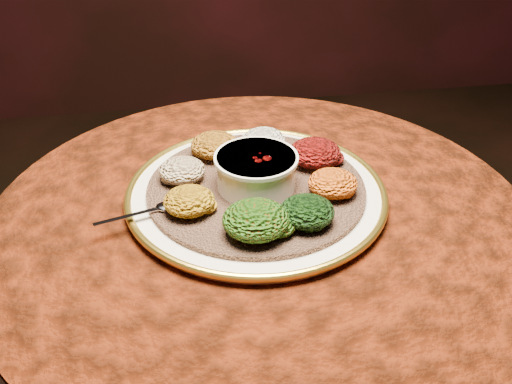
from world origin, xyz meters
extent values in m
cylinder|color=black|center=(0.00, 0.00, 0.34)|extent=(0.12, 0.12, 0.68)
cylinder|color=black|center=(0.00, 0.00, 0.70)|extent=(0.80, 0.80, 0.04)
cylinder|color=#4C1606|center=(0.00, 0.00, 0.56)|extent=(0.93, 0.93, 0.34)
cylinder|color=#4C1606|center=(0.00, 0.00, 0.73)|extent=(0.96, 0.96, 0.01)
cylinder|color=white|center=(0.00, 0.04, 0.74)|extent=(0.48, 0.48, 0.02)
torus|color=gold|center=(0.00, 0.04, 0.75)|extent=(0.47, 0.47, 0.01)
cylinder|color=brown|center=(0.00, 0.04, 0.76)|extent=(0.49, 0.49, 0.01)
cylinder|color=white|center=(0.00, 0.04, 0.79)|extent=(0.14, 0.14, 0.06)
cylinder|color=white|center=(0.00, 0.04, 0.82)|extent=(0.15, 0.15, 0.01)
cylinder|color=#510604|center=(0.00, 0.04, 0.81)|extent=(0.12, 0.12, 0.01)
ellipsoid|color=silver|center=(-0.16, -0.01, 0.77)|extent=(0.04, 0.03, 0.01)
cube|color=silver|center=(-0.23, -0.03, 0.77)|extent=(0.11, 0.04, 0.00)
ellipsoid|color=white|center=(0.03, 0.17, 0.78)|extent=(0.08, 0.08, 0.04)
ellipsoid|color=black|center=(0.12, 0.10, 0.79)|extent=(0.10, 0.09, 0.05)
ellipsoid|color=#BB6B0F|center=(0.13, -0.01, 0.78)|extent=(0.09, 0.08, 0.04)
ellipsoid|color=black|center=(0.06, -0.08, 0.78)|extent=(0.09, 0.09, 0.04)
ellipsoid|color=#A0300A|center=(-0.02, -0.10, 0.79)|extent=(0.11, 0.10, 0.05)
ellipsoid|color=#A6790E|center=(-0.12, -0.02, 0.78)|extent=(0.09, 0.08, 0.04)
ellipsoid|color=maroon|center=(-0.13, 0.08, 0.78)|extent=(0.08, 0.08, 0.04)
ellipsoid|color=#9D5812|center=(-0.06, 0.16, 0.78)|extent=(0.09, 0.09, 0.04)
camera|label=1|loc=(-0.14, -0.80, 1.32)|focal=40.00mm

